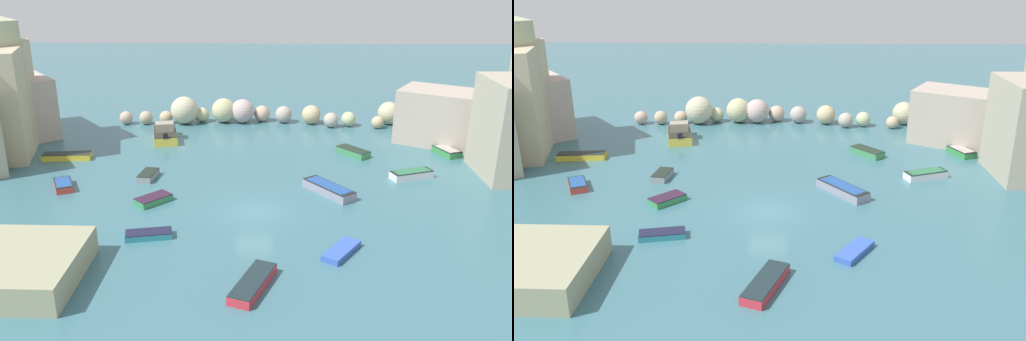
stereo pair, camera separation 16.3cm
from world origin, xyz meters
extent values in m
plane|color=#3A6B78|center=(0.00, 0.00, 0.00)|extent=(160.00, 160.00, 0.00)
cube|color=#BFAA9E|center=(-22.63, 17.42, 2.83)|extent=(8.30, 8.81, 5.65)
cube|color=#B1A293|center=(16.83, 15.44, 2.46)|extent=(9.22, 8.15, 4.91)
sphere|color=#C9A994|center=(-13.72, 20.93, 0.67)|extent=(1.34, 1.34, 1.34)
sphere|color=tan|center=(-11.69, 20.97, 0.69)|extent=(1.37, 1.37, 1.37)
sphere|color=tan|center=(-9.69, 21.21, 0.66)|extent=(1.33, 1.33, 1.33)
sphere|color=beige|center=(-7.77, 21.35, 1.40)|extent=(2.80, 2.80, 2.80)
sphere|color=#BCBC8F|center=(-6.07, 22.01, 0.76)|extent=(1.52, 1.52, 1.52)
sphere|color=#BFB889|center=(-3.77, 21.98, 1.25)|extent=(2.50, 2.50, 2.50)
sphere|color=#C0A5A2|center=(-1.83, 21.87, 1.22)|extent=(2.44, 2.44, 2.44)
sphere|color=tan|center=(0.18, 22.42, 0.83)|extent=(1.66, 1.66, 1.66)
sphere|color=#AFA398|center=(2.42, 21.96, 0.86)|extent=(1.73, 1.73, 1.73)
sphere|color=tan|center=(5.24, 21.59, 0.96)|extent=(1.93, 1.93, 1.93)
sphere|color=#AFA595|center=(7.15, 20.38, 0.75)|extent=(1.49, 1.49, 1.49)
sphere|color=#B6BF90|center=(8.96, 20.80, 0.74)|extent=(1.48, 1.48, 1.48)
sphere|color=tan|center=(11.78, 20.14, 0.61)|extent=(1.23, 1.23, 1.23)
sphere|color=#B7B58D|center=(13.18, 21.70, 1.16)|extent=(2.31, 2.31, 2.31)
sphere|color=#B9B59C|center=(14.84, 20.48, 0.86)|extent=(1.72, 1.72, 1.72)
sphere|color=#AEBF95|center=(17.20, 21.19, 0.78)|extent=(1.55, 1.55, 1.55)
cube|color=#9C9B79|center=(-11.90, -8.74, 0.79)|extent=(6.05, 6.65, 1.58)
cube|color=#358844|center=(16.36, 12.15, 0.25)|extent=(2.14, 2.82, 0.50)
cube|color=black|center=(16.36, 12.15, 0.53)|extent=(2.10, 2.77, 0.06)
cube|color=#ADA89E|center=(16.36, 12.15, 0.54)|extent=(1.82, 2.40, 0.08)
cube|color=red|center=(0.22, -9.19, 0.24)|extent=(2.53, 4.12, 0.48)
cube|color=#1A2A2E|center=(0.22, -9.19, 0.51)|extent=(2.48, 4.03, 0.06)
cube|color=teal|center=(-6.30, -3.81, 0.18)|extent=(2.97, 1.63, 0.36)
cube|color=#1A1C36|center=(-6.30, -3.81, 0.39)|extent=(2.91, 1.59, 0.06)
cube|color=#C94134|center=(-14.21, 3.79, 0.22)|extent=(2.18, 2.78, 0.44)
cube|color=#1E2726|center=(-14.21, 3.79, 0.47)|extent=(2.13, 2.73, 0.06)
cube|color=#234C93|center=(-14.21, 3.79, 0.48)|extent=(1.85, 2.36, 0.08)
cube|color=blue|center=(5.20, -5.47, 0.18)|extent=(2.54, 3.04, 0.37)
cube|color=gold|center=(-8.78, 15.63, 0.39)|extent=(2.95, 4.55, 0.79)
cube|color=#282920|center=(-8.78, 15.63, 0.82)|extent=(2.89, 4.46, 0.06)
cube|color=#9E937F|center=(-8.84, 15.89, 1.21)|extent=(1.91, 1.57, 0.85)
cube|color=black|center=(-8.36, 13.72, 1.04)|extent=(0.51, 0.45, 0.50)
cube|color=#408854|center=(8.21, 11.87, 0.26)|extent=(2.89, 3.08, 0.52)
cube|color=#1F2F22|center=(8.21, 11.87, 0.55)|extent=(2.83, 3.02, 0.06)
cube|color=gray|center=(5.30, 3.32, 0.30)|extent=(3.69, 4.25, 0.59)
cube|color=black|center=(5.30, 3.32, 0.62)|extent=(3.62, 4.16, 0.06)
cube|color=#234C93|center=(5.30, 3.32, 0.63)|extent=(3.14, 3.61, 0.08)
cube|color=gray|center=(-8.35, 5.92, 0.23)|extent=(1.39, 2.37, 0.46)
cube|color=black|center=(-8.35, 5.92, 0.49)|extent=(1.37, 2.33, 0.06)
cube|color=white|center=(12.00, 6.52, 0.27)|extent=(3.52, 2.23, 0.53)
cube|color=black|center=(12.00, 6.52, 0.56)|extent=(3.45, 2.18, 0.06)
cube|color=#2D7047|center=(12.00, 6.52, 0.57)|extent=(2.99, 1.89, 0.08)
cube|color=yellow|center=(-16.15, 10.13, 0.24)|extent=(4.09, 1.55, 0.48)
cube|color=#232A29|center=(-16.15, 10.13, 0.51)|extent=(4.01, 1.52, 0.06)
cube|color=#368C50|center=(-7.05, 1.41, 0.20)|extent=(2.65, 2.67, 0.41)
cube|color=#311A30|center=(-7.05, 1.41, 0.44)|extent=(2.60, 2.62, 0.06)
camera|label=1|loc=(1.03, -33.79, 15.86)|focal=39.00mm
camera|label=2|loc=(1.19, -33.79, 15.86)|focal=39.00mm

